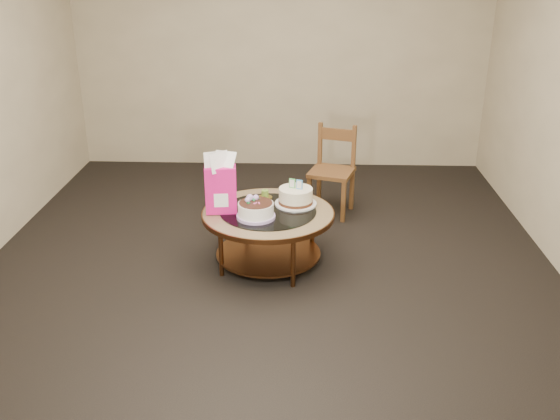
{
  "coord_description": "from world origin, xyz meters",
  "views": [
    {
      "loc": [
        0.26,
        -4.39,
        2.31
      ],
      "look_at": [
        0.09,
        0.02,
        0.46
      ],
      "focal_mm": 40.0,
      "sensor_mm": 36.0,
      "label": 1
    }
  ],
  "objects_px": {
    "cream_cake": "(296,197)",
    "gift_bag": "(221,183)",
    "dining_chair": "(333,170)",
    "coffee_table": "(268,220)",
    "decorated_cake": "(256,211)"
  },
  "relations": [
    {
      "from": "dining_chair",
      "to": "coffee_table",
      "type": "bearing_deg",
      "value": -98.74
    },
    {
      "from": "decorated_cake",
      "to": "dining_chair",
      "type": "relative_size",
      "value": 0.35
    },
    {
      "from": "cream_cake",
      "to": "dining_chair",
      "type": "xyz_separation_m",
      "value": [
        0.33,
        0.95,
        -0.11
      ]
    },
    {
      "from": "gift_bag",
      "to": "dining_chair",
      "type": "bearing_deg",
      "value": 44.75
    },
    {
      "from": "coffee_table",
      "to": "decorated_cake",
      "type": "bearing_deg",
      "value": -121.9
    },
    {
      "from": "gift_bag",
      "to": "cream_cake",
      "type": "bearing_deg",
      "value": 9.62
    },
    {
      "from": "cream_cake",
      "to": "gift_bag",
      "type": "height_order",
      "value": "gift_bag"
    },
    {
      "from": "cream_cake",
      "to": "gift_bag",
      "type": "bearing_deg",
      "value": -140.2
    },
    {
      "from": "decorated_cake",
      "to": "dining_chair",
      "type": "bearing_deg",
      "value": 63.19
    },
    {
      "from": "coffee_table",
      "to": "cream_cake",
      "type": "xyz_separation_m",
      "value": [
        0.21,
        0.14,
        0.14
      ]
    },
    {
      "from": "cream_cake",
      "to": "gift_bag",
      "type": "xyz_separation_m",
      "value": [
        -0.56,
        -0.17,
        0.17
      ]
    },
    {
      "from": "gift_bag",
      "to": "coffee_table",
      "type": "bearing_deg",
      "value": -2.38
    },
    {
      "from": "cream_cake",
      "to": "dining_chair",
      "type": "distance_m",
      "value": 1.01
    },
    {
      "from": "gift_bag",
      "to": "decorated_cake",
      "type": "bearing_deg",
      "value": -28.55
    },
    {
      "from": "coffee_table",
      "to": "gift_bag",
      "type": "distance_m",
      "value": 0.47
    }
  ]
}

